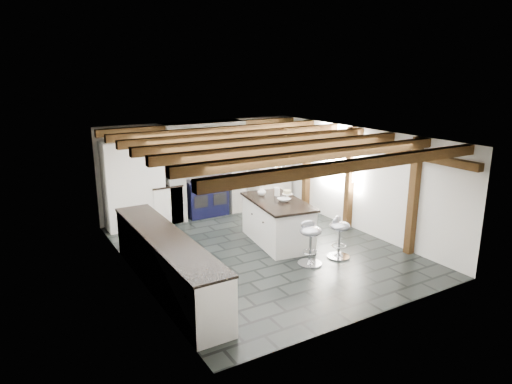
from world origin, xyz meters
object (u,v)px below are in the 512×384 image
range_cooker (206,197)px  kitchen_island (277,221)px  bar_stool_far (310,238)px  bar_stool_near (339,233)px

range_cooker → kitchen_island: (0.50, -2.47, 0.00)m
kitchen_island → bar_stool_far: size_ratio=2.34×
range_cooker → bar_stool_near: bearing=-74.0°
range_cooker → bar_stool_far: 3.74m
range_cooker → bar_stool_near: 3.89m
kitchen_island → bar_stool_near: bearing=-57.5°
kitchen_island → bar_stool_near: size_ratio=2.41×
bar_stool_far → range_cooker: bearing=110.0°
kitchen_island → bar_stool_far: 1.25m
range_cooker → bar_stool_near: size_ratio=1.23×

